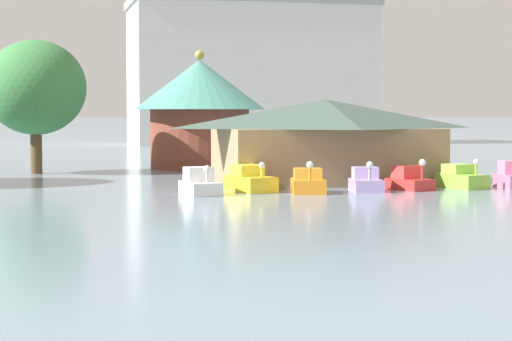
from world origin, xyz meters
TOP-DOWN VIEW (x-y plane):
  - pedal_boat_white at (4.28, 36.19)m, footprint 1.81×2.89m
  - pedal_boat_yellow at (7.08, 37.30)m, footprint 2.36×3.31m
  - pedal_boat_orange at (9.72, 35.69)m, footprint 2.10×2.68m
  - pedal_boat_lavender at (12.90, 35.92)m, footprint 1.83×2.50m
  - pedal_boat_red at (15.46, 36.34)m, footprint 2.16×2.71m
  - pedal_boat_lime at (18.61, 36.68)m, footprint 2.06×3.14m
  - boathouse at (12.73, 42.15)m, footprint 13.02×8.69m
  - green_roof_pavilion at (8.09, 57.58)m, footprint 9.60×9.60m
  - shoreline_tree_mid at (-3.56, 54.06)m, footprint 6.69×6.69m
  - background_building_block at (24.09, 109.50)m, footprint 31.52×15.49m

SIDE VIEW (x-z plane):
  - pedal_boat_lavender at x=12.90m, z-range -0.30..1.29m
  - pedal_boat_red at x=15.46m, z-range -0.32..1.33m
  - pedal_boat_orange at x=9.72m, z-range -0.32..1.34m
  - pedal_boat_lime at x=18.61m, z-range -0.29..1.33m
  - pedal_boat_white at x=4.28m, z-range -0.22..1.28m
  - pedal_boat_yellow at x=7.08m, z-range -0.24..1.33m
  - boathouse at x=12.73m, z-range 0.12..4.94m
  - green_roof_pavilion at x=8.09m, z-range 0.21..8.80m
  - shoreline_tree_mid at x=-3.56m, z-range 1.27..10.13m
  - background_building_block at x=24.09m, z-range 0.02..18.78m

